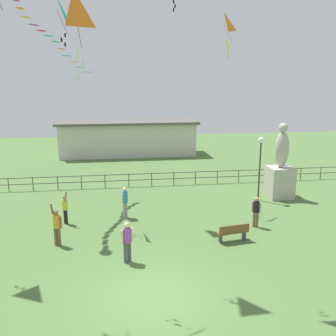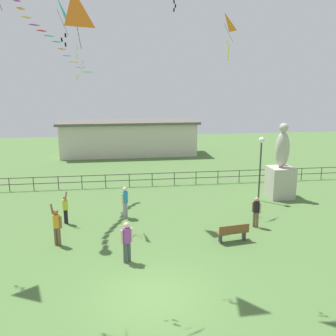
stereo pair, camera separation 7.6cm
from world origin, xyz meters
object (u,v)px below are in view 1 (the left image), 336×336
(kite_6, at_px, (224,25))
(person_2, at_px, (57,224))
(statue_monument, at_px, (280,173))
(person_4, at_px, (127,240))
(person_1, at_px, (65,207))
(kite_5, at_px, (75,14))
(person_3, at_px, (125,200))
(park_bench, at_px, (233,232))
(lamppost, at_px, (260,154))
(person_5, at_px, (256,210))
(kite_1, at_px, (57,10))

(kite_6, bearing_deg, person_2, -138.50)
(statue_monument, relative_size, person_4, 2.74)
(person_1, bearing_deg, kite_5, -76.07)
(person_4, xyz_separation_m, kite_6, (7.04, 11.05, 9.88))
(person_3, distance_m, person_4, 5.20)
(kite_5, height_order, kite_6, kite_6)
(statue_monument, relative_size, person_2, 2.39)
(park_bench, bearing_deg, person_2, 174.52)
(statue_monument, bearing_deg, kite_5, -142.38)
(statue_monument, relative_size, kite_5, 1.72)
(lamppost, distance_m, person_4, 11.17)
(person_5, relative_size, kite_5, 0.57)
(person_1, distance_m, person_2, 2.66)
(person_2, distance_m, kite_5, 9.15)
(park_bench, distance_m, kite_5, 11.28)
(kite_5, bearing_deg, kite_6, 55.37)
(person_1, height_order, person_2, person_2)
(person_3, height_order, person_4, person_4)
(kite_1, height_order, kite_6, kite_6)
(park_bench, height_order, person_3, person_3)
(park_bench, distance_m, person_2, 8.04)
(park_bench, xyz_separation_m, person_1, (-7.93, 3.42, 0.44))
(person_1, xyz_separation_m, person_2, (-0.05, -2.66, 0.10))
(statue_monument, height_order, person_3, statue_monument)
(statue_monument, xyz_separation_m, kite_6, (-2.98, 3.49, 9.27))
(lamppost, xyz_separation_m, person_1, (-11.44, -2.31, -2.05))
(person_2, bearing_deg, lamppost, 23.36)
(person_3, xyz_separation_m, kite_1, (-3.02, 0.57, 9.64))
(park_bench, xyz_separation_m, kite_6, (2.12, 9.70, 10.42))
(lamppost, bearing_deg, person_1, -168.60)
(person_4, height_order, kite_6, kite_6)
(kite_1, distance_m, kite_6, 11.29)
(statue_monument, bearing_deg, lamppost, -162.97)
(person_1, height_order, kite_6, kite_6)
(park_bench, relative_size, person_2, 0.77)
(lamppost, bearing_deg, kite_5, -139.79)
(lamppost, xyz_separation_m, kite_5, (-9.93, -8.39, 6.39))
(person_1, distance_m, kite_6, 15.50)
(person_5, bearing_deg, lamppost, 66.69)
(person_4, relative_size, kite_6, 0.58)
(person_2, bearing_deg, person_3, 44.35)
(person_1, bearing_deg, lamppost, 11.40)
(kite_1, bearing_deg, lamppost, 6.56)
(person_2, bearing_deg, person_1, 88.87)
(person_1, bearing_deg, person_2, -91.13)
(kite_1, bearing_deg, kite_5, -78.56)
(kite_1, bearing_deg, person_5, -16.68)
(person_1, bearing_deg, person_4, -57.76)
(park_bench, relative_size, kite_5, 0.56)
(person_4, height_order, kite_5, kite_5)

